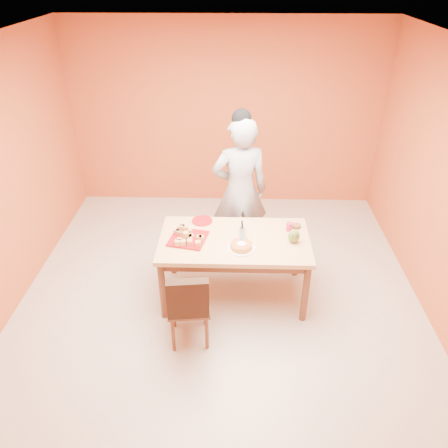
{
  "coord_description": "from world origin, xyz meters",
  "views": [
    {
      "loc": [
        0.15,
        -3.69,
        3.32
      ],
      "look_at": [
        0.04,
        0.3,
        0.87
      ],
      "focal_mm": 35.0,
      "sensor_mm": 36.0,
      "label": 1
    }
  ],
  "objects_px": {
    "person": "(240,191)",
    "checker_tin": "(296,226)",
    "pastry_platter": "(188,239)",
    "dining_table": "(234,246)",
    "egg_ornament": "(294,236)",
    "magenta_glass": "(289,227)",
    "red_dinner_plate": "(202,221)",
    "sponge_cake": "(241,246)",
    "dining_chair": "(189,304)"
  },
  "relations": [
    {
      "from": "person",
      "to": "checker_tin",
      "type": "relative_size",
      "value": 17.93
    },
    {
      "from": "checker_tin",
      "to": "pastry_platter",
      "type": "bearing_deg",
      "value": -166.53
    },
    {
      "from": "dining_table",
      "to": "pastry_platter",
      "type": "relative_size",
      "value": 4.33
    },
    {
      "from": "dining_table",
      "to": "person",
      "type": "bearing_deg",
      "value": 85.87
    },
    {
      "from": "egg_ornament",
      "to": "magenta_glass",
      "type": "relative_size",
      "value": 1.58
    },
    {
      "from": "dining_table",
      "to": "red_dinner_plate",
      "type": "distance_m",
      "value": 0.52
    },
    {
      "from": "pastry_platter",
      "to": "checker_tin",
      "type": "relative_size",
      "value": 3.59
    },
    {
      "from": "egg_ornament",
      "to": "checker_tin",
      "type": "height_order",
      "value": "egg_ornament"
    },
    {
      "from": "egg_ornament",
      "to": "sponge_cake",
      "type": "bearing_deg",
      "value": -164.28
    },
    {
      "from": "dining_chair",
      "to": "pastry_platter",
      "type": "relative_size",
      "value": 2.39
    },
    {
      "from": "person",
      "to": "magenta_glass",
      "type": "bearing_deg",
      "value": 122.43
    },
    {
      "from": "dining_table",
      "to": "sponge_cake",
      "type": "distance_m",
      "value": 0.24
    },
    {
      "from": "sponge_cake",
      "to": "magenta_glass",
      "type": "xyz_separation_m",
      "value": [
        0.52,
        0.36,
        0.01
      ]
    },
    {
      "from": "dining_table",
      "to": "checker_tin",
      "type": "xyz_separation_m",
      "value": [
        0.68,
        0.26,
        0.11
      ]
    },
    {
      "from": "dining_table",
      "to": "pastry_platter",
      "type": "distance_m",
      "value": 0.5
    },
    {
      "from": "sponge_cake",
      "to": "dining_table",
      "type": "bearing_deg",
      "value": 111.16
    },
    {
      "from": "dining_chair",
      "to": "egg_ornament",
      "type": "xyz_separation_m",
      "value": [
        1.05,
        0.65,
        0.38
      ]
    },
    {
      "from": "magenta_glass",
      "to": "checker_tin",
      "type": "bearing_deg",
      "value": 41.94
    },
    {
      "from": "pastry_platter",
      "to": "egg_ornament",
      "type": "height_order",
      "value": "egg_ornament"
    },
    {
      "from": "pastry_platter",
      "to": "red_dinner_plate",
      "type": "relative_size",
      "value": 1.59
    },
    {
      "from": "egg_ornament",
      "to": "checker_tin",
      "type": "relative_size",
      "value": 1.49
    },
    {
      "from": "red_dinner_plate",
      "to": "egg_ornament",
      "type": "relative_size",
      "value": 1.52
    },
    {
      "from": "egg_ornament",
      "to": "checker_tin",
      "type": "xyz_separation_m",
      "value": [
        0.06,
        0.3,
        -0.06
      ]
    },
    {
      "from": "dining_chair",
      "to": "sponge_cake",
      "type": "bearing_deg",
      "value": 39.34
    },
    {
      "from": "magenta_glass",
      "to": "dining_chair",
      "type": "bearing_deg",
      "value": -139.46
    },
    {
      "from": "person",
      "to": "dining_chair",
      "type": "bearing_deg",
      "value": 62.38
    },
    {
      "from": "pastry_platter",
      "to": "magenta_glass",
      "type": "distance_m",
      "value": 1.11
    },
    {
      "from": "person",
      "to": "sponge_cake",
      "type": "xyz_separation_m",
      "value": [
        0.01,
        -0.97,
        -0.13
      ]
    },
    {
      "from": "dining_chair",
      "to": "person",
      "type": "xyz_separation_m",
      "value": [
        0.49,
        1.48,
        0.47
      ]
    },
    {
      "from": "dining_table",
      "to": "magenta_glass",
      "type": "xyz_separation_m",
      "value": [
        0.6,
        0.18,
        0.14
      ]
    },
    {
      "from": "dining_table",
      "to": "dining_chair",
      "type": "xyz_separation_m",
      "value": [
        -0.43,
        -0.7,
        -0.21
      ]
    },
    {
      "from": "red_dinner_plate",
      "to": "magenta_glass",
      "type": "bearing_deg",
      "value": -9.99
    },
    {
      "from": "dining_chair",
      "to": "checker_tin",
      "type": "height_order",
      "value": "dining_chair"
    },
    {
      "from": "person",
      "to": "checker_tin",
      "type": "height_order",
      "value": "person"
    },
    {
      "from": "pastry_platter",
      "to": "magenta_glass",
      "type": "bearing_deg",
      "value": 10.66
    },
    {
      "from": "red_dinner_plate",
      "to": "checker_tin",
      "type": "distance_m",
      "value": 1.05
    },
    {
      "from": "red_dinner_plate",
      "to": "checker_tin",
      "type": "bearing_deg",
      "value": -5.13
    },
    {
      "from": "checker_tin",
      "to": "dining_table",
      "type": "bearing_deg",
      "value": -159.39
    },
    {
      "from": "checker_tin",
      "to": "dining_chair",
      "type": "bearing_deg",
      "value": -139.35
    },
    {
      "from": "person",
      "to": "sponge_cake",
      "type": "distance_m",
      "value": 0.97
    },
    {
      "from": "pastry_platter",
      "to": "red_dinner_plate",
      "type": "distance_m",
      "value": 0.39
    },
    {
      "from": "red_dinner_plate",
      "to": "magenta_glass",
      "type": "height_order",
      "value": "magenta_glass"
    },
    {
      "from": "person",
      "to": "red_dinner_plate",
      "type": "xyz_separation_m",
      "value": [
        -0.43,
        -0.43,
        -0.16
      ]
    },
    {
      "from": "dining_table",
      "to": "egg_ornament",
      "type": "relative_size",
      "value": 10.43
    },
    {
      "from": "dining_chair",
      "to": "dining_table",
      "type": "bearing_deg",
      "value": 51.88
    },
    {
      "from": "person",
      "to": "magenta_glass",
      "type": "distance_m",
      "value": 0.82
    },
    {
      "from": "sponge_cake",
      "to": "magenta_glass",
      "type": "distance_m",
      "value": 0.64
    },
    {
      "from": "red_dinner_plate",
      "to": "sponge_cake",
      "type": "height_order",
      "value": "sponge_cake"
    },
    {
      "from": "sponge_cake",
      "to": "egg_ornament",
      "type": "height_order",
      "value": "egg_ornament"
    },
    {
      "from": "person",
      "to": "magenta_glass",
      "type": "relative_size",
      "value": 19.02
    }
  ]
}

